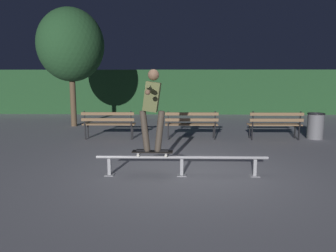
# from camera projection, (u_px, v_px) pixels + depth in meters

# --- Properties ---
(ground_plane) EXTENTS (90.00, 90.00, 0.00)m
(ground_plane) POSITION_uv_depth(u_px,v_px,m) (181.00, 172.00, 6.54)
(ground_plane) COLOR gray
(hedge_backdrop) EXTENTS (24.00, 1.20, 2.26)m
(hedge_backdrop) POSITION_uv_depth(u_px,v_px,m) (178.00, 92.00, 17.05)
(hedge_backdrop) COLOR #234C28
(hedge_backdrop) RESTS_ON ground
(grind_rail) EXTENTS (3.31, 0.18, 0.39)m
(grind_rail) POSITION_uv_depth(u_px,v_px,m) (182.00, 161.00, 6.25)
(grind_rail) COLOR #9E9EA3
(grind_rail) RESTS_ON ground
(skateboard) EXTENTS (0.79, 0.23, 0.09)m
(skateboard) POSITION_uv_depth(u_px,v_px,m) (152.00, 152.00, 6.24)
(skateboard) COLOR black
(skateboard) RESTS_ON grind_rail
(skateboarder) EXTENTS (0.62, 1.41, 1.56)m
(skateboarder) POSITION_uv_depth(u_px,v_px,m) (152.00, 103.00, 6.10)
(skateboarder) COLOR black
(skateboarder) RESTS_ON skateboard
(park_bench_leftmost) EXTENTS (1.60, 0.43, 0.88)m
(park_bench_leftmost) POSITION_uv_depth(u_px,v_px,m) (109.00, 122.00, 9.92)
(park_bench_leftmost) COLOR black
(park_bench_leftmost) RESTS_ON ground
(park_bench_left_center) EXTENTS (1.60, 0.43, 0.88)m
(park_bench_left_center) POSITION_uv_depth(u_px,v_px,m) (191.00, 122.00, 9.87)
(park_bench_left_center) COLOR black
(park_bench_left_center) RESTS_ON ground
(park_bench_right_center) EXTENTS (1.60, 0.43, 0.88)m
(park_bench_right_center) POSITION_uv_depth(u_px,v_px,m) (275.00, 122.00, 9.81)
(park_bench_right_center) COLOR black
(park_bench_right_center) RESTS_ON ground
(tree_far_left) EXTENTS (2.49, 2.49, 4.46)m
(tree_far_left) POSITION_uv_depth(u_px,v_px,m) (71.00, 45.00, 12.21)
(tree_far_left) COLOR brown
(tree_far_left) RESTS_ON ground
(trash_can) EXTENTS (0.52, 0.52, 0.80)m
(trash_can) POSITION_uv_depth(u_px,v_px,m) (315.00, 126.00, 10.00)
(trash_can) COLOR slate
(trash_can) RESTS_ON ground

